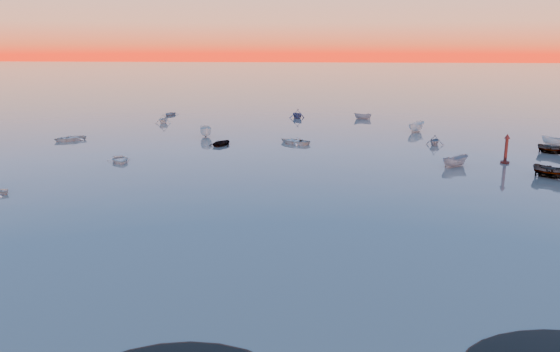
# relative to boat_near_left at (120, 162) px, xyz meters

# --- Properties ---
(ground) EXTENTS (600.00, 600.00, 0.00)m
(ground) POSITION_rel_boat_near_left_xyz_m (20.47, 61.07, 0.00)
(ground) COLOR #675F56
(ground) RESTS_ON ground
(moored_fleet) EXTENTS (124.00, 58.00, 1.20)m
(moored_fleet) POSITION_rel_boat_near_left_xyz_m (20.47, 14.07, 0.00)
(moored_fleet) COLOR white
(moored_fleet) RESTS_ON ground
(boat_near_left) EXTENTS (3.94, 3.12, 0.92)m
(boat_near_left) POSITION_rel_boat_near_left_xyz_m (0.00, 0.00, 0.00)
(boat_near_left) COLOR white
(boat_near_left) RESTS_ON ground
(boat_near_center) EXTENTS (3.22, 3.73, 1.21)m
(boat_near_center) POSITION_rel_boat_near_left_xyz_m (36.97, 1.09, 0.00)
(boat_near_center) COLOR gray
(boat_near_center) RESTS_ON ground
(channel_marker) EXTENTS (0.96, 0.96, 3.41)m
(channel_marker) POSITION_rel_boat_near_left_xyz_m (42.86, 3.37, 1.35)
(channel_marker) COLOR #4E1510
(channel_marker) RESTS_ON ground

